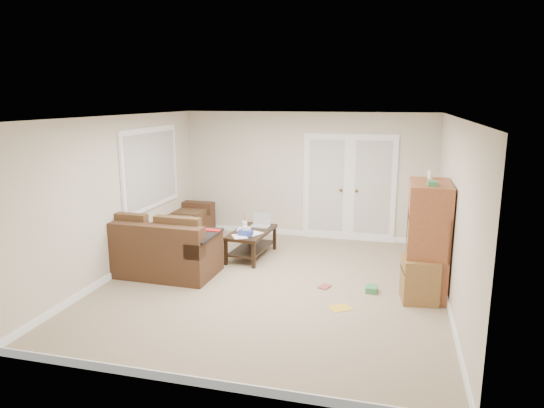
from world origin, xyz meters
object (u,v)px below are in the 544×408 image
(coffee_table, at_px, (252,242))
(side_cabinet, at_px, (420,276))
(tv_armoire, at_px, (427,238))
(sectional_sofa, at_px, (162,239))

(coffee_table, xyz_separation_m, side_cabinet, (2.80, -1.28, 0.10))
(tv_armoire, bearing_deg, side_cabinet, -102.72)
(coffee_table, height_order, tv_armoire, tv_armoire)
(sectional_sofa, relative_size, tv_armoire, 1.70)
(side_cabinet, bearing_deg, coffee_table, 148.71)
(coffee_table, distance_m, tv_armoire, 3.08)
(tv_armoire, distance_m, side_cabinet, 0.58)
(sectional_sofa, xyz_separation_m, coffee_table, (1.49, 0.48, -0.09))
(sectional_sofa, height_order, side_cabinet, side_cabinet)
(coffee_table, relative_size, tv_armoire, 0.70)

